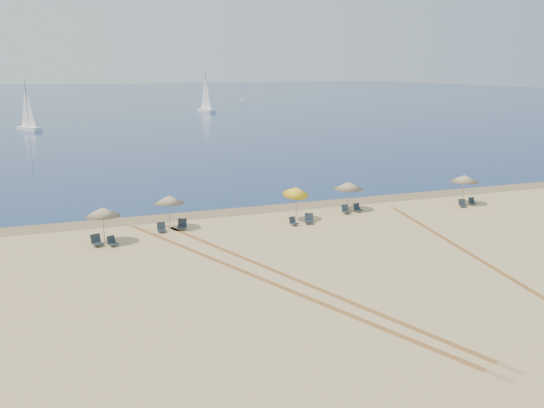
# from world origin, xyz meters

# --- Properties ---
(ground) EXTENTS (160.00, 160.00, 0.00)m
(ground) POSITION_xyz_m (0.00, 0.00, 0.00)
(ground) COLOR tan
(ground) RESTS_ON ground
(ocean) EXTENTS (500.00, 500.00, 0.00)m
(ocean) POSITION_xyz_m (0.00, 225.00, 0.01)
(ocean) COLOR #0C2151
(ocean) RESTS_ON ground
(wet_sand) EXTENTS (500.00, 500.00, 0.00)m
(wet_sand) POSITION_xyz_m (0.00, 24.00, 0.00)
(wet_sand) COLOR olive
(wet_sand) RESTS_ON ground
(umbrella_1) EXTENTS (2.16, 2.16, 2.40)m
(umbrella_1) POSITION_xyz_m (-11.80, 18.64, 2.06)
(umbrella_1) COLOR gray
(umbrella_1) RESTS_ON ground
(umbrella_2) EXTENTS (2.11, 2.13, 2.45)m
(umbrella_2) POSITION_xyz_m (-7.28, 20.50, 2.10)
(umbrella_2) COLOR gray
(umbrella_2) RESTS_ON ground
(umbrella_3) EXTENTS (1.90, 1.98, 2.72)m
(umbrella_3) POSITION_xyz_m (1.64, 19.53, 2.22)
(umbrella_3) COLOR gray
(umbrella_3) RESTS_ON ground
(umbrella_4) EXTENTS (2.34, 2.34, 2.32)m
(umbrella_4) POSITION_xyz_m (6.70, 21.09, 1.98)
(umbrella_4) COLOR gray
(umbrella_4) RESTS_ON ground
(umbrella_5) EXTENTS (2.32, 2.32, 2.49)m
(umbrella_5) POSITION_xyz_m (16.39, 19.68, 2.15)
(umbrella_5) COLOR gray
(umbrella_5) RESTS_ON ground
(chair_2) EXTENTS (0.82, 0.88, 0.75)m
(chair_2) POSITION_xyz_m (-12.30, 18.21, 0.33)
(chair_2) COLOR black
(chair_2) RESTS_ON ground
(chair_3) EXTENTS (0.74, 0.78, 0.64)m
(chair_3) POSITION_xyz_m (-11.39, 17.88, 0.28)
(chair_3) COLOR black
(chair_3) RESTS_ON ground
(chair_4) EXTENTS (0.60, 0.69, 0.67)m
(chair_4) POSITION_xyz_m (-7.97, 19.98, 0.29)
(chair_4) COLOR black
(chair_4) RESTS_ON ground
(chair_5) EXTENTS (0.79, 0.85, 0.72)m
(chair_5) POSITION_xyz_m (-6.50, 20.23, 0.32)
(chair_5) COLOR black
(chair_5) RESTS_ON ground
(chair_6) EXTENTS (0.63, 0.69, 0.60)m
(chair_6) POSITION_xyz_m (1.03, 18.50, 0.26)
(chair_6) COLOR black
(chair_6) RESTS_ON ground
(chair_7) EXTENTS (0.83, 0.88, 0.73)m
(chair_7) POSITION_xyz_m (2.25, 18.53, 0.32)
(chair_7) COLOR black
(chair_7) RESTS_ON ground
(chair_8) EXTENTS (0.58, 0.67, 0.67)m
(chair_8) POSITION_xyz_m (6.09, 20.26, 0.29)
(chair_8) COLOR black
(chair_8) RESTS_ON ground
(chair_9) EXTENTS (0.64, 0.72, 0.65)m
(chair_9) POSITION_xyz_m (7.20, 20.43, 0.29)
(chair_9) COLOR black
(chair_9) RESTS_ON ground
(chair_10) EXTENTS (0.69, 0.74, 0.63)m
(chair_10) POSITION_xyz_m (15.78, 18.91, 0.28)
(chair_10) COLOR black
(chair_10) RESTS_ON ground
(chair_11) EXTENTS (0.53, 0.61, 0.59)m
(chair_11) POSITION_xyz_m (17.06, 19.31, 0.26)
(chair_11) COLOR black
(chair_11) RESTS_ON ground
(sailboat_0) EXTENTS (3.35, 7.15, 10.33)m
(sailboat_0) POSITION_xyz_m (23.02, 128.29, 3.12)
(sailboat_0) COLOR white
(sailboat_0) RESTS_ON ocean
(sailboat_1) EXTENTS (2.46, 4.61, 6.66)m
(sailboat_1) POSITION_xyz_m (47.42, 174.26, 2.02)
(sailboat_1) COLOR white
(sailboat_1) RESTS_ON ocean
(sailboat_2) EXTENTS (4.42, 5.95, 8.98)m
(sailboat_2) POSITION_xyz_m (-17.88, 94.86, 2.72)
(sailboat_2) COLOR white
(sailboat_2) RESTS_ON ocean
(tire_tracks) EXTENTS (47.59, 38.09, 0.00)m
(tire_tracks) POSITION_xyz_m (-0.18, 9.06, 0.00)
(tire_tracks) COLOR tan
(tire_tracks) RESTS_ON ground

